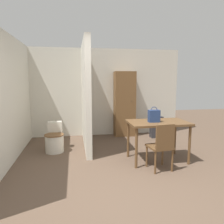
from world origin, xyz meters
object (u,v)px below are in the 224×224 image
at_px(dining_table, 158,126).
at_px(wooden_chair, 162,145).
at_px(handbag, 154,116).
at_px(wooden_cabinet, 125,104).
at_px(toilet, 55,140).
at_px(space_heater, 156,127).

bearing_deg(dining_table, wooden_chair, -103.59).
height_order(dining_table, handbag, handbag).
relative_size(dining_table, wooden_cabinet, 0.63).
distance_m(wooden_chair, wooden_cabinet, 2.61).
bearing_deg(handbag, dining_table, 17.34).
bearing_deg(toilet, wooden_chair, -35.87).
distance_m(wooden_chair, handbag, 0.65).
bearing_deg(handbag, toilet, 154.16).
relative_size(toilet, handbag, 2.14).
distance_m(toilet, handbag, 2.30).
distance_m(dining_table, wooden_cabinet, 2.10).
bearing_deg(handbag, wooden_chair, -92.40).
bearing_deg(space_heater, toilet, -164.15).
height_order(toilet, handbag, handbag).
xyz_separation_m(dining_table, wooden_cabinet, (-0.20, 2.07, 0.22)).
bearing_deg(wooden_chair, space_heater, 63.44).
relative_size(dining_table, handbag, 3.86).
height_order(wooden_chair, space_heater, wooden_chair).
bearing_deg(wooden_cabinet, toilet, -148.82).
xyz_separation_m(dining_table, handbag, (-0.10, -0.03, 0.22)).
distance_m(dining_table, space_heater, 1.87).
bearing_deg(wooden_chair, toilet, 136.72).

